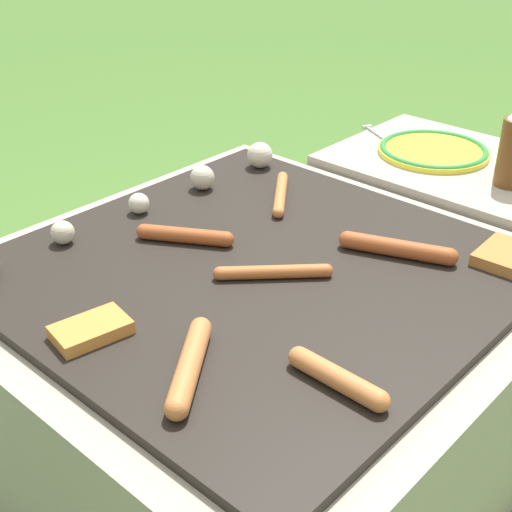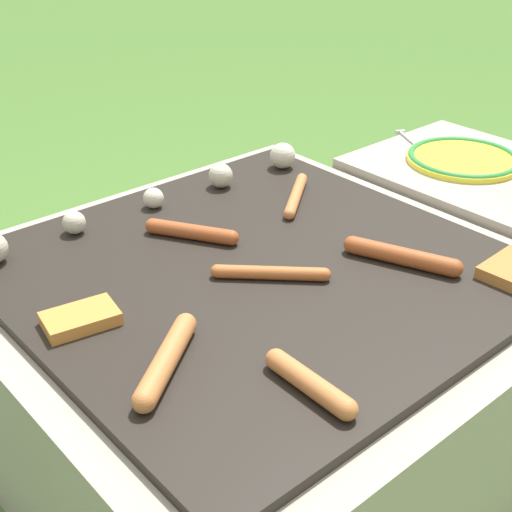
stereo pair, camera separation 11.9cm
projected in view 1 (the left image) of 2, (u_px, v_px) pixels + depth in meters
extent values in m
plane|color=#47702D|center=(256.00, 443.00, 1.39)|extent=(14.00, 14.00, 0.00)
cube|color=#A89E8C|center=(256.00, 365.00, 1.30)|extent=(0.89, 0.89, 0.38)
cube|color=black|center=(256.00, 271.00, 1.20)|extent=(0.78, 0.78, 0.02)
cube|color=#A89E8C|center=(442.00, 237.00, 1.71)|extent=(0.41, 0.52, 0.40)
cylinder|color=#C6753D|center=(190.00, 365.00, 0.94)|extent=(0.16, 0.13, 0.03)
sphere|color=#C6753D|center=(201.00, 328.00, 1.01)|extent=(0.03, 0.03, 0.03)
sphere|color=#C6753D|center=(177.00, 409.00, 0.87)|extent=(0.03, 0.03, 0.03)
cylinder|color=#C6753D|center=(281.00, 194.00, 1.43)|extent=(0.15, 0.12, 0.02)
sphere|color=#C6753D|center=(278.00, 213.00, 1.35)|extent=(0.02, 0.02, 0.02)
sphere|color=#C6753D|center=(283.00, 177.00, 1.50)|extent=(0.02, 0.02, 0.02)
cylinder|color=#A34C23|center=(397.00, 248.00, 1.22)|extent=(0.09, 0.17, 0.03)
sphere|color=#A34C23|center=(449.00, 257.00, 1.19)|extent=(0.03, 0.03, 0.03)
sphere|color=#A34C23|center=(347.00, 240.00, 1.25)|extent=(0.03, 0.03, 0.03)
cylinder|color=#B7602D|center=(273.00, 272.00, 1.16)|extent=(0.14, 0.14, 0.02)
sphere|color=#B7602D|center=(220.00, 273.00, 1.15)|extent=(0.02, 0.02, 0.02)
sphere|color=#B7602D|center=(326.00, 270.00, 1.16)|extent=(0.02, 0.02, 0.02)
cylinder|color=#A34C23|center=(185.00, 235.00, 1.26)|extent=(0.10, 0.14, 0.03)
sphere|color=#A34C23|center=(226.00, 239.00, 1.25)|extent=(0.03, 0.03, 0.03)
sphere|color=#A34C23|center=(144.00, 231.00, 1.28)|extent=(0.03, 0.03, 0.03)
cylinder|color=#C6753D|center=(337.00, 378.00, 0.92)|extent=(0.03, 0.13, 0.03)
sphere|color=#C6753D|center=(299.00, 357.00, 0.96)|extent=(0.03, 0.03, 0.03)
sphere|color=#C6753D|center=(379.00, 401.00, 0.88)|extent=(0.03, 0.03, 0.03)
cube|color=#D18438|center=(91.00, 330.00, 1.02)|extent=(0.12, 0.08, 0.02)
cube|color=#B27033|center=(507.00, 256.00, 1.21)|extent=(0.11, 0.09, 0.02)
sphere|color=beige|center=(63.00, 232.00, 1.26)|extent=(0.04, 0.04, 0.04)
sphere|color=beige|center=(138.00, 204.00, 1.36)|extent=(0.04, 0.04, 0.04)
sphere|color=beige|center=(202.00, 178.00, 1.46)|extent=(0.05, 0.05, 0.05)
sphere|color=beige|center=(260.00, 155.00, 1.56)|extent=(0.06, 0.06, 0.06)
cylinder|color=yellow|center=(433.00, 151.00, 1.64)|extent=(0.25, 0.25, 0.01)
torus|color=#338C3F|center=(434.00, 149.00, 1.64)|extent=(0.25, 0.25, 0.01)
cylinder|color=silver|center=(385.00, 139.00, 1.72)|extent=(0.10, 0.17, 0.01)
cube|color=silver|center=(367.00, 127.00, 1.80)|extent=(0.02, 0.02, 0.01)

